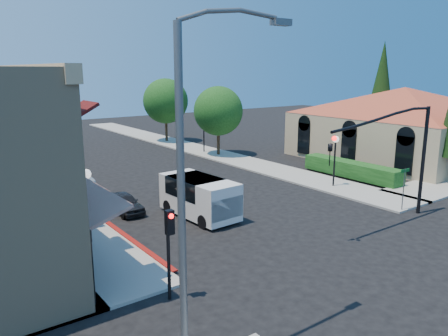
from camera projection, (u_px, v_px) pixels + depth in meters
ground at (349, 257)px, 18.87m from camera, size 120.00×120.00×0.00m
sidewalk_left at (5, 170)px, 35.02m from camera, size 3.50×50.00×0.12m
sidewalk_right at (190, 147)px, 45.13m from camera, size 3.50×50.00×0.12m
curb_red_strip at (123, 237)px, 21.17m from camera, size 0.25×10.00×0.06m
mission_building at (403, 116)px, 39.79m from camera, size 30.12×30.12×6.40m
hedge at (351, 178)px, 32.70m from camera, size 1.40×8.00×1.10m
conifer_far at (382, 84)px, 47.80m from camera, size 3.20×3.20×11.00m
street_tree_a at (218, 111)px, 40.32m from camera, size 4.56×4.56×6.48m
street_tree_b at (166, 101)px, 48.10m from camera, size 4.94×4.94×7.02m
signal_mast_arm at (403, 146)px, 22.53m from camera, size 8.01×0.39×6.00m
secondary_signal at (169, 238)px, 14.84m from camera, size 0.28×0.42×3.32m
cobra_streetlight at (193, 178)px, 10.85m from camera, size 3.60×0.25×9.31m
street_name_sign at (404, 183)px, 24.56m from camera, size 0.80×0.06×2.50m
lamppost_left_near at (87, 187)px, 19.64m from camera, size 0.44×0.44×3.57m
lamppost_left_far at (18, 145)px, 30.64m from camera, size 0.44×0.44×3.57m
lamppost_right_near at (335, 148)px, 29.46m from camera, size 0.44×0.44×3.57m
lamppost_right_far at (204, 125)px, 42.04m from camera, size 0.44×0.44×3.57m
white_van at (200, 195)px, 23.77m from camera, size 2.37×4.98×2.16m
parked_car_a at (124, 203)px, 24.66m from camera, size 1.35×3.29×1.12m
parked_car_b at (78, 179)px, 30.13m from camera, size 1.36×3.48×1.13m
parked_car_c at (52, 163)px, 34.70m from camera, size 2.10×4.54×1.29m
parked_car_d at (52, 155)px, 37.77m from camera, size 2.91×5.21×1.38m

